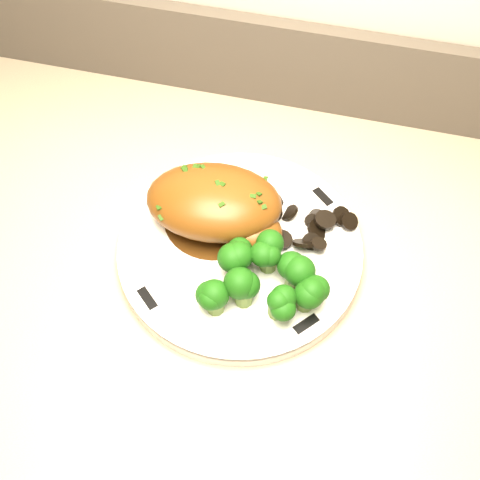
# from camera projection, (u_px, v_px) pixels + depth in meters

# --- Properties ---
(plate) EXTENTS (0.32, 0.32, 0.02)m
(plate) POSITION_uv_depth(u_px,v_px,m) (240.00, 250.00, 0.66)
(plate) COLOR white
(plate) RESTS_ON counter
(rim_accent_0) EXTENTS (0.03, 0.03, 0.00)m
(rim_accent_0) POSITION_uv_depth(u_px,v_px,m) (323.00, 197.00, 0.69)
(rim_accent_0) COLOR black
(rim_accent_0) RESTS_ON plate
(rim_accent_1) EXTENTS (0.03, 0.03, 0.00)m
(rim_accent_1) POSITION_uv_depth(u_px,v_px,m) (184.00, 177.00, 0.71)
(rim_accent_1) COLOR black
(rim_accent_1) RESTS_ON plate
(rim_accent_2) EXTENTS (0.03, 0.03, 0.00)m
(rim_accent_2) POSITION_uv_depth(u_px,v_px,m) (147.00, 298.00, 0.62)
(rim_accent_2) COLOR black
(rim_accent_2) RESTS_ON plate
(rim_accent_3) EXTENTS (0.03, 0.03, 0.00)m
(rim_accent_3) POSITION_uv_depth(u_px,v_px,m) (306.00, 324.00, 0.60)
(rim_accent_3) COLOR black
(rim_accent_3) RESTS_ON plate
(gravy_pool) EXTENTS (0.12, 0.12, 0.00)m
(gravy_pool) POSITION_uv_depth(u_px,v_px,m) (215.00, 217.00, 0.68)
(gravy_pool) COLOR #3E220B
(gravy_pool) RESTS_ON plate
(chicken_breast) EXTENTS (0.16, 0.12, 0.06)m
(chicken_breast) POSITION_uv_depth(u_px,v_px,m) (218.00, 205.00, 0.65)
(chicken_breast) COLOR brown
(chicken_breast) RESTS_ON plate
(mushroom_pile) EXTENTS (0.10, 0.07, 0.03)m
(mushroom_pile) POSITION_uv_depth(u_px,v_px,m) (307.00, 231.00, 0.66)
(mushroom_pile) COLOR black
(mushroom_pile) RESTS_ON plate
(broccoli_florets) EXTENTS (0.11, 0.09, 0.04)m
(broccoli_florets) POSITION_uv_depth(u_px,v_px,m) (263.00, 281.00, 0.60)
(broccoli_florets) COLOR #5B7632
(broccoli_florets) RESTS_ON plate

